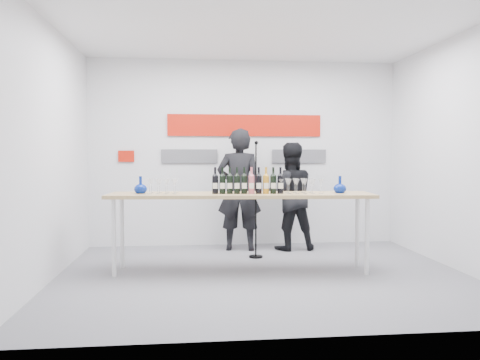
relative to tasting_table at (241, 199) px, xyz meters
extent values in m
plane|color=slate|center=(0.25, -0.20, -0.91)|extent=(5.00, 5.00, 0.00)
cube|color=silver|center=(0.25, 1.80, 0.59)|extent=(5.00, 0.04, 3.00)
cube|color=red|center=(0.25, 1.77, 1.04)|extent=(2.50, 0.02, 0.35)
cube|color=#59595E|center=(-0.65, 1.77, 0.54)|extent=(0.90, 0.02, 0.22)
cube|color=#59595E|center=(1.15, 1.77, 0.54)|extent=(0.90, 0.02, 0.22)
cube|color=red|center=(-1.65, 1.77, 0.54)|extent=(0.25, 0.02, 0.18)
cube|color=tan|center=(0.00, 0.00, 0.05)|extent=(3.34, 0.91, 0.04)
cylinder|color=silver|center=(-1.55, -0.10, -0.44)|extent=(0.05, 0.05, 0.94)
cylinder|color=silver|center=(1.52, -0.34, -0.44)|extent=(0.05, 0.05, 0.94)
cylinder|color=silver|center=(-1.52, 0.34, -0.44)|extent=(0.05, 0.05, 0.94)
cylinder|color=silver|center=(1.55, 0.10, -0.44)|extent=(0.05, 0.05, 0.94)
imported|color=black|center=(0.11, 1.33, 0.02)|extent=(0.74, 0.54, 1.87)
imported|color=black|center=(0.89, 1.29, -0.08)|extent=(0.85, 0.68, 1.66)
cylinder|color=black|center=(0.30, 0.77, -0.90)|extent=(0.19, 0.19, 0.02)
cylinder|color=black|center=(0.30, 0.77, -0.10)|extent=(0.02, 0.02, 1.62)
sphere|color=black|center=(0.30, 0.74, 0.73)|extent=(0.05, 0.05, 0.05)
camera|label=1|loc=(-0.61, -5.80, 0.55)|focal=35.00mm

